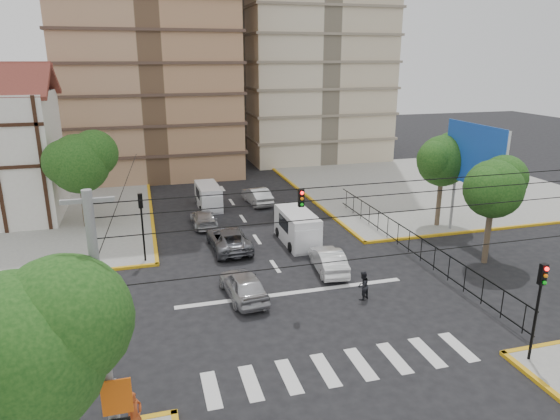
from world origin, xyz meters
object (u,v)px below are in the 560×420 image
object	(u,v)px
car_silver_front_left	(243,285)
district_sign	(118,405)
pedestrian_sw_corner	(134,416)
car_white_front_right	(328,260)
pedestrian_crosswalk	(363,286)
traffic_light_nw	(142,216)
van_left_lane	(209,197)
van_right_lane	(298,229)
traffic_light_se	(539,296)

from	to	relation	value
car_silver_front_left	district_sign	bearing A→B (deg)	54.94
district_sign	pedestrian_sw_corner	size ratio (longest dim) A/B	1.75
car_white_front_right	pedestrian_crosswalk	distance (m)	4.03
traffic_light_nw	pedestrian_crosswalk	xyz separation A→B (m)	(11.17, -8.33, -2.31)
district_sign	pedestrian_sw_corner	world-z (taller)	district_sign
district_sign	car_white_front_right	distance (m)	17.38
van_left_lane	pedestrian_crosswalk	size ratio (longest dim) A/B	2.83
pedestrian_crosswalk	pedestrian_sw_corner	bearing A→B (deg)	3.41
pedestrian_sw_corner	van_right_lane	bearing A→B (deg)	8.22
traffic_light_se	pedestrian_sw_corner	distance (m)	16.36
pedestrian_sw_corner	pedestrian_crosswalk	bearing A→B (deg)	-15.33
district_sign	van_right_lane	size ratio (longest dim) A/B	0.64
traffic_light_se	van_right_lane	world-z (taller)	traffic_light_se
car_silver_front_left	car_white_front_right	bearing A→B (deg)	-165.28
van_left_lane	pedestrian_sw_corner	distance (m)	27.40
traffic_light_nw	pedestrian_crosswalk	size ratio (longest dim) A/B	2.74
car_white_front_right	traffic_light_nw	bearing A→B (deg)	-15.71
district_sign	car_silver_front_left	bearing A→B (deg)	60.37
car_silver_front_left	pedestrian_sw_corner	size ratio (longest dim) A/B	2.48
traffic_light_nw	district_sign	size ratio (longest dim) A/B	1.38
traffic_light_se	district_sign	xyz separation A→B (m)	(-16.60, -1.44, -0.66)
van_right_lane	van_left_lane	xyz separation A→B (m)	(-4.80, 10.25, -0.11)
district_sign	van_right_lane	world-z (taller)	district_sign
traffic_light_nw	van_left_lane	distance (m)	12.34
van_left_lane	car_silver_front_left	size ratio (longest dim) A/B	1.00
traffic_light_se	district_sign	distance (m)	16.68
traffic_light_se	pedestrian_crosswalk	world-z (taller)	traffic_light_se
van_left_lane	pedestrian_crosswalk	world-z (taller)	van_left_lane
van_left_lane	traffic_light_se	bearing A→B (deg)	-70.69
van_right_lane	pedestrian_sw_corner	size ratio (longest dim) A/B	2.76
district_sign	car_white_front_right	xyz separation A→B (m)	(11.73, 12.71, -1.73)
van_left_lane	van_right_lane	bearing A→B (deg)	-66.39
car_silver_front_left	pedestrian_sw_corner	distance (m)	11.04
district_sign	car_silver_front_left	size ratio (longest dim) A/B	0.71
traffic_light_nw	car_white_front_right	distance (m)	11.82
district_sign	pedestrian_crosswalk	world-z (taller)	district_sign
pedestrian_sw_corner	traffic_light_se	bearing A→B (deg)	-46.95
van_right_lane	pedestrian_crosswalk	distance (m)	8.92
traffic_light_se	traffic_light_nw	bearing A→B (deg)	135.00
car_silver_front_left	pedestrian_crosswalk	size ratio (longest dim) A/B	2.82
car_silver_front_left	car_white_front_right	xyz separation A→B (m)	(5.69, 2.09, -0.05)
traffic_light_nw	traffic_light_se	bearing A→B (deg)	-45.00
district_sign	van_left_lane	size ratio (longest dim) A/B	0.70
pedestrian_sw_corner	pedestrian_crosswalk	distance (m)	14.01
car_white_front_right	pedestrian_sw_corner	world-z (taller)	pedestrian_sw_corner
car_white_front_right	traffic_light_se	bearing A→B (deg)	119.64
traffic_light_se	pedestrian_crosswalk	xyz separation A→B (m)	(-4.43, 7.27, -2.31)
van_left_lane	district_sign	bearing A→B (deg)	-104.78
traffic_light_se	pedestrian_sw_corner	xyz separation A→B (m)	(-16.23, -0.29, -2.05)
car_silver_front_left	van_right_lane	bearing A→B (deg)	-132.86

